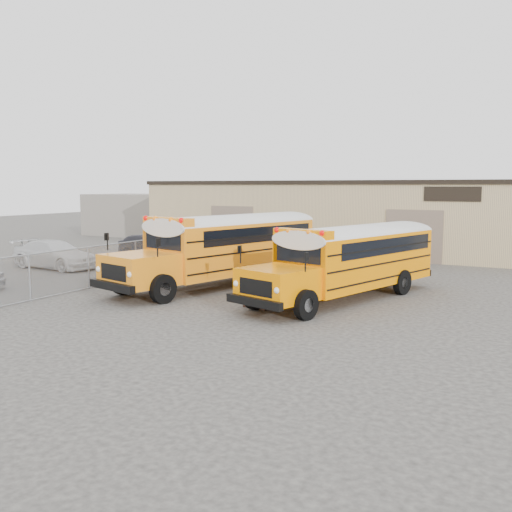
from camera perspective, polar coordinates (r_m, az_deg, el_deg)
The scene contains 9 objects.
ground at distance 21.41m, azimuth -4.87°, elevation -4.69°, with size 120.00×120.00×0.00m, color #312F2D.
warehouse at distance 39.24m, azimuth 11.54°, elevation 4.03°, with size 30.20×10.20×4.67m.
chainlink_fence at distance 27.22m, azimuth -11.92°, elevation -0.37°, with size 0.07×18.07×1.81m.
distant_building_left at distance 51.90m, azimuth -11.68°, elevation 4.09°, with size 8.00×6.00×3.60m, color gray.
school_bus_left at distance 29.97m, azimuth 5.75°, elevation 2.17°, with size 5.04×11.04×3.14m.
school_bus_right at distance 27.40m, azimuth 16.46°, elevation 1.14°, with size 4.87×10.09×2.87m.
tarp_bundle at distance 20.54m, azimuth 0.45°, elevation -3.08°, with size 1.07×1.05×1.44m.
car_white at distance 31.95m, azimuth -19.49°, elevation 0.15°, with size 2.06×5.07×1.47m, color silver.
car_dark at distance 33.57m, azimuth -10.30°, elevation 0.81°, with size 1.61×4.62×1.52m, color black.
Camera 1 is at (11.66, -17.42, 4.35)m, focal length 40.00 mm.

